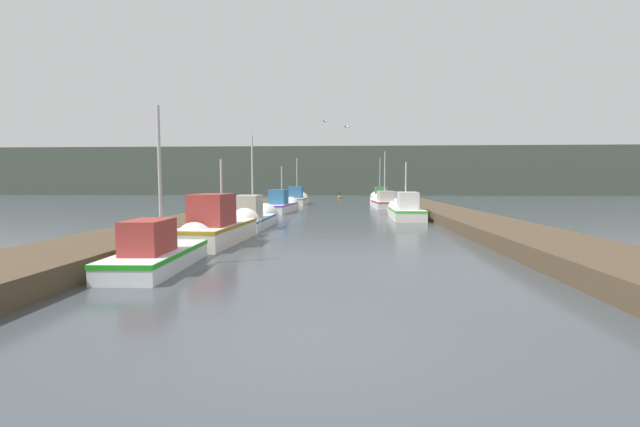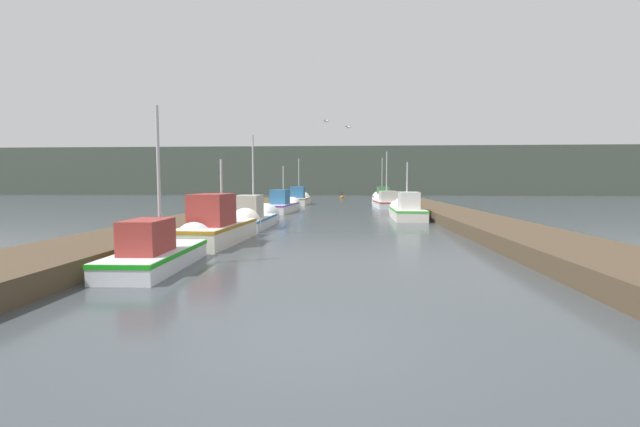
{
  "view_description": "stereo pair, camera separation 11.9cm",
  "coord_description": "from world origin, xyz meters",
  "px_view_note": "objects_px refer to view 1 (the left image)",
  "views": [
    {
      "loc": [
        0.4,
        -5.28,
        2.11
      ],
      "look_at": [
        -0.48,
        10.22,
        0.94
      ],
      "focal_mm": 24.0,
      "sensor_mm": 36.0,
      "label": 1
    },
    {
      "loc": [
        0.52,
        -5.28,
        2.11
      ],
      "look_at": [
        -0.48,
        10.22,
        0.94
      ],
      "focal_mm": 24.0,
      "sensor_mm": 36.0,
      "label": 2
    }
  ],
  "objects_px": {
    "fishing_boat_3": "(405,210)",
    "fishing_boat_5": "(384,202)",
    "fishing_boat_0": "(167,250)",
    "mooring_piling_1": "(408,203)",
    "channel_buoy": "(339,197)",
    "seagull_lead": "(325,121)",
    "fishing_boat_1": "(222,226)",
    "fishing_boat_6": "(297,199)",
    "seagull_1": "(347,127)",
    "fishing_boat_4": "(282,205)",
    "fishing_boat_7": "(379,197)",
    "mooring_piling_0": "(407,202)",
    "fishing_boat_2": "(254,217)"
  },
  "relations": [
    {
      "from": "fishing_boat_5",
      "to": "fishing_boat_3",
      "type": "bearing_deg",
      "value": -92.61
    },
    {
      "from": "fishing_boat_3",
      "to": "fishing_boat_5",
      "type": "relative_size",
      "value": 1.08
    },
    {
      "from": "mooring_piling_0",
      "to": "fishing_boat_3",
      "type": "bearing_deg",
      "value": -99.33
    },
    {
      "from": "fishing_boat_4",
      "to": "seagull_1",
      "type": "relative_size",
      "value": 11.79
    },
    {
      "from": "seagull_1",
      "to": "fishing_boat_0",
      "type": "bearing_deg",
      "value": -158.51
    },
    {
      "from": "fishing_boat_3",
      "to": "fishing_boat_6",
      "type": "xyz_separation_m",
      "value": [
        -7.78,
        14.33,
        0.02
      ]
    },
    {
      "from": "fishing_boat_6",
      "to": "fishing_boat_7",
      "type": "height_order",
      "value": "fishing_boat_7"
    },
    {
      "from": "fishing_boat_1",
      "to": "mooring_piling_0",
      "type": "relative_size",
      "value": 5.01
    },
    {
      "from": "fishing_boat_5",
      "to": "seagull_lead",
      "type": "distance_m",
      "value": 12.28
    },
    {
      "from": "fishing_boat_5",
      "to": "seagull_1",
      "type": "height_order",
      "value": "seagull_1"
    },
    {
      "from": "channel_buoy",
      "to": "seagull_lead",
      "type": "distance_m",
      "value": 28.94
    },
    {
      "from": "fishing_boat_4",
      "to": "fishing_boat_5",
      "type": "distance_m",
      "value": 9.32
    },
    {
      "from": "fishing_boat_0",
      "to": "mooring_piling_1",
      "type": "height_order",
      "value": "fishing_boat_0"
    },
    {
      "from": "fishing_boat_1",
      "to": "fishing_boat_4",
      "type": "bearing_deg",
      "value": 93.26
    },
    {
      "from": "fishing_boat_4",
      "to": "mooring_piling_0",
      "type": "distance_m",
      "value": 9.61
    },
    {
      "from": "fishing_boat_1",
      "to": "fishing_boat_4",
      "type": "relative_size",
      "value": 0.93
    },
    {
      "from": "fishing_boat_5",
      "to": "mooring_piling_1",
      "type": "xyz_separation_m",
      "value": [
        1.56,
        -2.86,
        0.08
      ]
    },
    {
      "from": "fishing_boat_1",
      "to": "fishing_boat_6",
      "type": "distance_m",
      "value": 24.28
    },
    {
      "from": "fishing_boat_1",
      "to": "seagull_1",
      "type": "xyz_separation_m",
      "value": [
        4.42,
        11.28,
        4.81
      ]
    },
    {
      "from": "seagull_lead",
      "to": "mooring_piling_0",
      "type": "bearing_deg",
      "value": 169.74
    },
    {
      "from": "fishing_boat_3",
      "to": "seagull_lead",
      "type": "distance_m",
      "value": 6.83
    },
    {
      "from": "fishing_boat_2",
      "to": "mooring_piling_1",
      "type": "height_order",
      "value": "fishing_boat_2"
    },
    {
      "from": "fishing_boat_2",
      "to": "fishing_boat_5",
      "type": "relative_size",
      "value": 1.05
    },
    {
      "from": "mooring_piling_0",
      "to": "fishing_boat_0",
      "type": "bearing_deg",
      "value": -112.95
    },
    {
      "from": "fishing_boat_0",
      "to": "fishing_boat_7",
      "type": "relative_size",
      "value": 0.79
    },
    {
      "from": "mooring_piling_1",
      "to": "channel_buoy",
      "type": "bearing_deg",
      "value": 104.3
    },
    {
      "from": "fishing_boat_1",
      "to": "seagull_lead",
      "type": "height_order",
      "value": "seagull_lead"
    },
    {
      "from": "fishing_boat_0",
      "to": "seagull_1",
      "type": "xyz_separation_m",
      "value": [
        4.66,
        15.43,
        4.99
      ]
    },
    {
      "from": "fishing_boat_2",
      "to": "mooring_piling_1",
      "type": "bearing_deg",
      "value": 54.82
    },
    {
      "from": "fishing_boat_4",
      "to": "mooring_piling_1",
      "type": "bearing_deg",
      "value": 21.25
    },
    {
      "from": "fishing_boat_0",
      "to": "mooring_piling_1",
      "type": "xyz_separation_m",
      "value": [
        9.28,
        21.37,
        0.14
      ]
    },
    {
      "from": "fishing_boat_5",
      "to": "mooring_piling_1",
      "type": "relative_size",
      "value": 5.11
    },
    {
      "from": "fishing_boat_0",
      "to": "channel_buoy",
      "type": "height_order",
      "value": "fishing_boat_0"
    },
    {
      "from": "fishing_boat_2",
      "to": "channel_buoy",
      "type": "height_order",
      "value": "fishing_boat_2"
    },
    {
      "from": "seagull_lead",
      "to": "fishing_boat_3",
      "type": "bearing_deg",
      "value": 118.3
    },
    {
      "from": "fishing_boat_3",
      "to": "fishing_boat_4",
      "type": "relative_size",
      "value": 0.92
    },
    {
      "from": "fishing_boat_3",
      "to": "fishing_boat_4",
      "type": "height_order",
      "value": "fishing_boat_3"
    },
    {
      "from": "fishing_boat_2",
      "to": "fishing_boat_5",
      "type": "height_order",
      "value": "fishing_boat_5"
    },
    {
      "from": "fishing_boat_2",
      "to": "mooring_piling_0",
      "type": "xyz_separation_m",
      "value": [
        8.96,
        12.73,
        0.13
      ]
    },
    {
      "from": "fishing_boat_4",
      "to": "channel_buoy",
      "type": "height_order",
      "value": "fishing_boat_4"
    },
    {
      "from": "fishing_boat_2",
      "to": "seagull_1",
      "type": "distance_m",
      "value": 9.07
    },
    {
      "from": "fishing_boat_1",
      "to": "fishing_boat_6",
      "type": "xyz_separation_m",
      "value": [
        -0.03,
        24.28,
        -0.07
      ]
    },
    {
      "from": "fishing_boat_1",
      "to": "seagull_1",
      "type": "bearing_deg",
      "value": 71.85
    },
    {
      "from": "fishing_boat_0",
      "to": "fishing_boat_2",
      "type": "height_order",
      "value": "fishing_boat_2"
    },
    {
      "from": "fishing_boat_7",
      "to": "channel_buoy",
      "type": "bearing_deg",
      "value": 114.2
    },
    {
      "from": "mooring_piling_1",
      "to": "seagull_1",
      "type": "height_order",
      "value": "seagull_1"
    },
    {
      "from": "fishing_boat_2",
      "to": "mooring_piling_0",
      "type": "bearing_deg",
      "value": 56.0
    },
    {
      "from": "fishing_boat_2",
      "to": "fishing_boat_6",
      "type": "distance_m",
      "value": 19.25
    },
    {
      "from": "channel_buoy",
      "to": "seagull_lead",
      "type": "xyz_separation_m",
      "value": [
        -0.52,
        -28.43,
        5.38
      ]
    },
    {
      "from": "fishing_boat_0",
      "to": "fishing_boat_3",
      "type": "distance_m",
      "value": 16.21
    }
  ]
}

